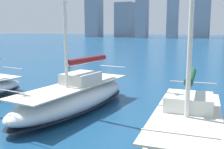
% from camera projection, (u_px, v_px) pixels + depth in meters
% --- Properties ---
extents(sailboat_forest, '(3.45, 7.66, 11.61)m').
position_uv_depth(sailboat_forest, '(187.00, 125.00, 9.57)').
color(sailboat_forest, silver).
rests_on(sailboat_forest, ground).
extents(sailboat_maroon, '(3.16, 8.95, 10.43)m').
position_uv_depth(sailboat_maroon, '(76.00, 96.00, 13.49)').
color(sailboat_maroon, silver).
rests_on(sailboat_maroon, ground).
extents(channel_buoy, '(0.70, 0.70, 1.40)m').
position_uv_depth(channel_buoy, '(68.00, 64.00, 29.77)').
color(channel_buoy, red).
rests_on(channel_buoy, ground).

